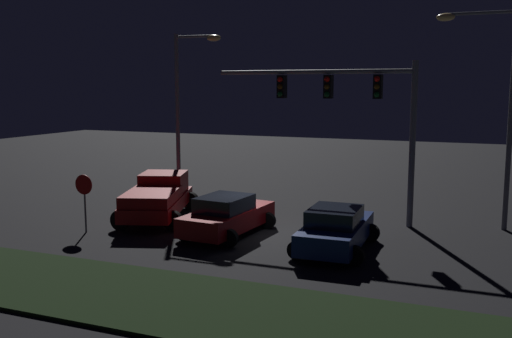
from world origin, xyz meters
name	(u,v)px	position (x,y,z in m)	size (l,w,h in m)	color
ground_plane	(257,232)	(0.00, 0.00, 0.00)	(80.00, 80.00, 0.00)	black
grass_median	(149,298)	(0.00, -7.54, 0.05)	(23.84, 4.07, 0.10)	black
pickup_truck	(159,195)	(-4.71, 0.61, 1.00)	(4.01, 5.76, 1.80)	maroon
car_sedan	(227,216)	(-0.90, -0.77, 0.74)	(2.74, 4.54, 1.51)	maroon
car_sedan_far	(336,229)	(3.38, -1.27, 0.74)	(2.55, 4.44, 1.51)	navy
traffic_signal_gantry	(351,102)	(2.81, 3.11, 4.90)	(8.32, 0.56, 6.50)	slate
street_lamp_left	(186,97)	(-5.57, 4.66, 5.03)	(2.44, 0.44, 7.99)	slate
street_lamp_right	(495,92)	(8.12, 3.99, 5.30)	(2.97, 0.44, 8.40)	slate
stop_sign	(84,192)	(-6.05, -2.46, 1.56)	(0.76, 0.08, 2.23)	slate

